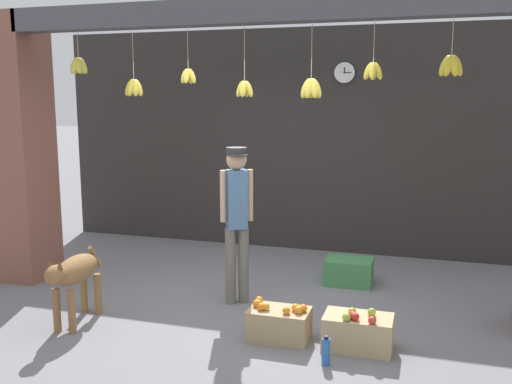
# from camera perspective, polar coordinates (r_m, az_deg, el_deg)

# --- Properties ---
(ground_plane) EXTENTS (60.00, 60.00, 0.00)m
(ground_plane) POSITION_cam_1_polar(r_m,az_deg,el_deg) (5.90, -1.09, -11.82)
(ground_plane) COLOR slate
(shop_back_wall) EXTENTS (7.12, 0.12, 3.07)m
(shop_back_wall) POSITION_cam_1_polar(r_m,az_deg,el_deg) (7.99, 4.61, 5.11)
(shop_back_wall) COLOR #2D2B28
(shop_back_wall) RESTS_ON ground_plane
(shop_pillar_left) EXTENTS (0.70, 0.60, 3.07)m
(shop_pillar_left) POSITION_cam_1_polar(r_m,az_deg,el_deg) (7.23, -22.87, 3.92)
(shop_pillar_left) COLOR brown
(shop_pillar_left) RESTS_ON ground_plane
(storefront_awning) EXTENTS (5.22, 0.28, 0.95)m
(storefront_awning) POSITION_cam_1_polar(r_m,az_deg,el_deg) (5.66, -0.81, 17.05)
(storefront_awning) COLOR #4C4C51
(dog) EXTENTS (0.30, 0.93, 0.72)m
(dog) POSITION_cam_1_polar(r_m,az_deg,el_deg) (5.70, -17.72, -7.85)
(dog) COLOR olive
(dog) RESTS_ON ground_plane
(shopkeeper) EXTENTS (0.31, 0.31, 1.64)m
(shopkeeper) POSITION_cam_1_polar(r_m,az_deg,el_deg) (5.87, -1.94, -2.10)
(shopkeeper) COLOR #6B665B
(shopkeeper) RESTS_ON ground_plane
(fruit_crate_oranges) EXTENTS (0.54, 0.35, 0.34)m
(fruit_crate_oranges) POSITION_cam_1_polar(r_m,az_deg,el_deg) (5.23, 2.30, -12.97)
(fruit_crate_oranges) COLOR tan
(fruit_crate_oranges) RESTS_ON ground_plane
(fruit_crate_apples) EXTENTS (0.58, 0.35, 0.36)m
(fruit_crate_apples) POSITION_cam_1_polar(r_m,az_deg,el_deg) (5.12, 10.15, -13.58)
(fruit_crate_apples) COLOR tan
(fruit_crate_apples) RESTS_ON ground_plane
(produce_box_green) EXTENTS (0.53, 0.40, 0.29)m
(produce_box_green) POSITION_cam_1_polar(r_m,az_deg,el_deg) (6.76, 9.29, -7.84)
(produce_box_green) COLOR #42844C
(produce_box_green) RESTS_ON ground_plane
(water_bottle) EXTENTS (0.07, 0.07, 0.24)m
(water_bottle) POSITION_cam_1_polar(r_m,az_deg,el_deg) (4.83, 7.01, -15.52)
(water_bottle) COLOR #2D60AD
(water_bottle) RESTS_ON ground_plane
(wall_clock) EXTENTS (0.29, 0.03, 0.29)m
(wall_clock) POSITION_cam_1_polar(r_m,az_deg,el_deg) (7.79, 8.85, 11.72)
(wall_clock) COLOR black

